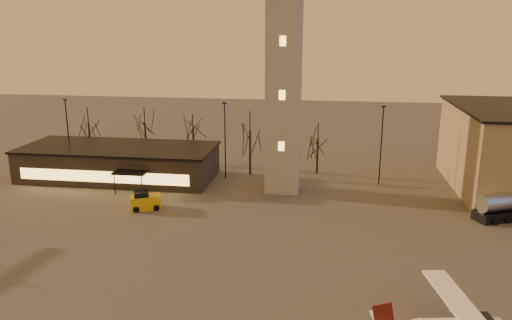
{
  "coord_description": "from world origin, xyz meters",
  "views": [
    {
      "loc": [
        5.4,
        -28.58,
        19.36
      ],
      "look_at": [
        -0.78,
        13.0,
        8.24
      ],
      "focal_mm": 35.0,
      "sensor_mm": 36.0,
      "label": 1
    }
  ],
  "objects_px": {
    "control_tower": "(284,55)",
    "service_cart": "(145,202)",
    "terminal": "(119,162)",
    "fuel_truck": "(510,208)"
  },
  "relations": [
    {
      "from": "terminal",
      "to": "service_cart",
      "type": "xyz_separation_m",
      "value": [
        7.63,
        -10.92,
        -1.37
      ]
    },
    {
      "from": "terminal",
      "to": "service_cart",
      "type": "distance_m",
      "value": 13.39
    },
    {
      "from": "fuel_truck",
      "to": "service_cart",
      "type": "distance_m",
      "value": 38.99
    },
    {
      "from": "control_tower",
      "to": "service_cart",
      "type": "xyz_separation_m",
      "value": [
        -14.37,
        -8.94,
        -15.54
      ]
    },
    {
      "from": "control_tower",
      "to": "terminal",
      "type": "bearing_deg",
      "value": 174.85
    },
    {
      "from": "terminal",
      "to": "fuel_truck",
      "type": "distance_m",
      "value": 47.2
    },
    {
      "from": "control_tower",
      "to": "fuel_truck",
      "type": "bearing_deg",
      "value": -13.78
    },
    {
      "from": "service_cart",
      "to": "fuel_truck",
      "type": "bearing_deg",
      "value": -19.25
    },
    {
      "from": "terminal",
      "to": "service_cart",
      "type": "height_order",
      "value": "terminal"
    },
    {
      "from": "service_cart",
      "to": "control_tower",
      "type": "bearing_deg",
      "value": 8.33
    }
  ]
}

